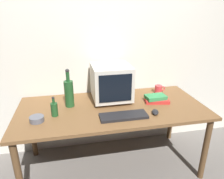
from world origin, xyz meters
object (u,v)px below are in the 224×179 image
Objects in this scene: mug at (159,89)px; bottle_tall at (69,93)px; computer_mouse at (155,112)px; crt_monitor at (111,82)px; keyboard at (124,116)px; book_stack at (156,99)px; bottle_short at (54,109)px; cd_spindle at (37,119)px.

bottle_tall is at bearing -171.79° from mug.
bottle_tall is at bearing 176.89° from computer_mouse.
mug reaches higher than computer_mouse.
keyboard is at bearing -85.13° from crt_monitor.
bottle_tall is 0.87m from book_stack.
mug is at bearing 15.73° from bottle_short.
bottle_tall is 3.13× the size of cd_spindle.
computer_mouse is 0.54× the size of bottle_short.
crt_monitor reaches higher than mug.
bottle_tall is 1.00m from mug.
keyboard is at bearing -5.93° from cd_spindle.
bottle_short is 1.00m from book_stack.
keyboard is at bearing -138.58° from mug.
crt_monitor is at bearing 150.58° from computer_mouse.
keyboard is 3.50× the size of mug.
mug is at bearing 8.04° from crt_monitor.
mug is (0.12, 0.22, 0.01)m from book_stack.
crt_monitor is 0.93× the size of keyboard.
crt_monitor is 0.79m from cd_spindle.
cd_spindle is (-1.14, -0.17, -0.01)m from book_stack.
computer_mouse is at bearing -49.30° from crt_monitor.
cd_spindle is at bearing -171.62° from book_stack.
bottle_short is 0.72× the size of book_stack.
crt_monitor is 2.12× the size of bottle_short.
book_stack reaches higher than computer_mouse.
bottle_short is (-0.89, 0.15, 0.05)m from computer_mouse.
bottle_short reaches higher than book_stack.
mug is (0.56, 0.08, -0.15)m from crt_monitor.
computer_mouse is 0.27× the size of bottle_tall.
computer_mouse is at bearing -4.08° from cd_spindle.
keyboard is 0.57m from bottle_tall.
mug is 1.00× the size of cd_spindle.
mug reaches higher than cd_spindle.
cd_spindle is at bearing -162.91° from mug.
keyboard is at bearing -148.97° from book_stack.
crt_monitor is at bearing 23.73° from cd_spindle.
bottle_short is at bearing 165.74° from keyboard.
bottle_short is 1.16m from mug.
bottle_tall is at bearing 52.11° from bottle_short.
bottle_tall reaches higher than bottle_short.
keyboard is at bearing -159.59° from computer_mouse.
book_stack is 0.25m from mug.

